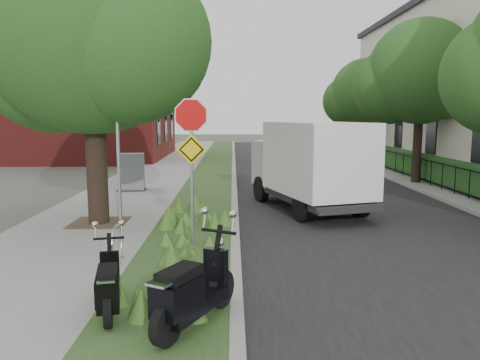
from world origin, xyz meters
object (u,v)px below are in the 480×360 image
object	(u,v)px
scooter_far	(188,299)
utility_cabinet	(131,173)
scooter_near	(109,291)
sign_assembly	(191,142)
box_truck	(310,162)

from	to	relation	value
scooter_far	utility_cabinet	bearing A→B (deg)	105.48
utility_cabinet	scooter_far	bearing A→B (deg)	-74.52
scooter_near	scooter_far	xyz separation A→B (m)	(1.13, -0.47, 0.08)
sign_assembly	scooter_near	size ratio (longest dim) A/B	2.14
sign_assembly	utility_cabinet	world-z (taller)	sign_assembly
sign_assembly	scooter_far	size ratio (longest dim) A/B	1.92
scooter_far	box_truck	size ratio (longest dim) A/B	0.31
box_truck	utility_cabinet	world-z (taller)	box_truck
sign_assembly	box_truck	distance (m)	5.38
scooter_near	scooter_far	world-z (taller)	scooter_far
sign_assembly	box_truck	xyz separation A→B (m)	(3.16, 4.28, -0.85)
sign_assembly	scooter_far	world-z (taller)	sign_assembly
utility_cabinet	box_truck	bearing A→B (deg)	-27.51
scooter_far	box_truck	distance (m)	8.72
scooter_near	sign_assembly	bearing A→B (deg)	75.85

